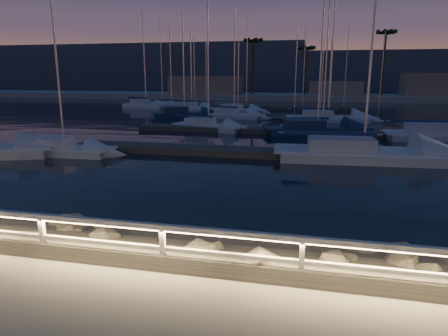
{
  "coord_description": "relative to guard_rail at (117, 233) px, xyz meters",
  "views": [
    {
      "loc": [
        4.09,
        -7.63,
        4.22
      ],
      "look_at": [
        1.48,
        4.0,
        1.42
      ],
      "focal_mm": 32.0,
      "sensor_mm": 36.0,
      "label": 1
    }
  ],
  "objects": [
    {
      "name": "palm_left",
      "position": [
        -7.93,
        72.0,
        9.36
      ],
      "size": [
        3.0,
        3.0,
        11.2
      ],
      "color": "#503D25",
      "rests_on": "ground"
    },
    {
      "name": "sailboat_m",
      "position": [
        -15.81,
        46.54,
        -0.95
      ],
      "size": [
        6.97,
        3.56,
        11.51
      ],
      "rotation": [
        0.0,
        0.0,
        0.25
      ],
      "color": "silver",
      "rests_on": "ground"
    },
    {
      "name": "sailboat_i",
      "position": [
        -19.62,
        46.42,
        -0.9
      ],
      "size": [
        8.22,
        5.07,
        13.68
      ],
      "rotation": [
        0.0,
        0.0,
        -0.39
      ],
      "color": "silver",
      "rests_on": "ground"
    },
    {
      "name": "guard_rail",
      "position": [
        0.0,
        0.0,
        0.0
      ],
      "size": [
        44.11,
        0.12,
        1.06
      ],
      "color": "white",
      "rests_on": "ground"
    },
    {
      "name": "palm_center",
      "position": [
        2.07,
        73.0,
        8.01
      ],
      "size": [
        3.0,
        3.0,
        9.7
      ],
      "color": "#503D25",
      "rests_on": "ground"
    },
    {
      "name": "sailboat_n",
      "position": [
        -12.16,
        44.42,
        -0.94
      ],
      "size": [
        7.76,
        4.8,
        12.86
      ],
      "rotation": [
        0.0,
        0.0,
        -0.39
      ],
      "color": "silver",
      "rests_on": "ground"
    },
    {
      "name": "sailboat_a",
      "position": [
        -10.84,
        13.71,
        -0.97
      ],
      "size": [
        6.31,
        2.01,
        10.73
      ],
      "rotation": [
        0.0,
        0.0,
        0.01
      ],
      "color": "silver",
      "rests_on": "ground"
    },
    {
      "name": "sailboat_k",
      "position": [
        -5.64,
        43.51,
        -0.98
      ],
      "size": [
        7.4,
        4.0,
        12.11
      ],
      "rotation": [
        0.0,
        0.0,
        -0.29
      ],
      "color": "silver",
      "rests_on": "ground"
    },
    {
      "name": "distant_hills",
      "position": [
        -22.06,
        133.69,
        3.96
      ],
      "size": [
        230.0,
        37.5,
        18.0
      ],
      "color": "#374355",
      "rests_on": "ground"
    },
    {
      "name": "sailboat_g",
      "position": [
        4.27,
        26.04,
        -0.93
      ],
      "size": [
        8.98,
        4.89,
        14.7
      ],
      "rotation": [
        0.0,
        0.0,
        0.29
      ],
      "color": "navy",
      "rests_on": "ground"
    },
    {
      "name": "far_shore",
      "position": [
        -0.06,
        74.05,
        -0.48
      ],
      "size": [
        160.0,
        14.0,
        5.2
      ],
      "color": "#A49F94",
      "rests_on": "ground"
    },
    {
      "name": "sailboat_f",
      "position": [
        -5.06,
        26.46,
        -0.97
      ],
      "size": [
        7.01,
        3.65,
        11.51
      ],
      "rotation": [
        0.0,
        0.0,
        -0.26
      ],
      "color": "silver",
      "rests_on": "ground"
    },
    {
      "name": "sailboat_l",
      "position": [
        5.43,
        35.44,
        -0.95
      ],
      "size": [
        8.8,
        2.97,
        14.69
      ],
      "rotation": [
        0.0,
        0.0,
        0.04
      ],
      "color": "silver",
      "rests_on": "ground"
    },
    {
      "name": "sailboat_j",
      "position": [
        -4.8,
        36.74,
        -0.97
      ],
      "size": [
        7.15,
        3.57,
        11.74
      ],
      "rotation": [
        0.0,
        0.0,
        -0.24
      ],
      "color": "silver",
      "rests_on": "ground"
    },
    {
      "name": "sailboat_c",
      "position": [
        4.74,
        27.16,
        -0.98
      ],
      "size": [
        7.38,
        2.88,
        12.21
      ],
      "rotation": [
        0.0,
        0.0,
        0.1
      ],
      "color": "silver",
      "rests_on": "ground"
    },
    {
      "name": "sailboat_h",
      "position": [
        13.78,
        25.14,
        -0.93
      ],
      "size": [
        9.43,
        3.58,
        15.59
      ],
      "rotation": [
        0.0,
        0.0,
        0.09
      ],
      "color": "silver",
      "rests_on": "ground"
    },
    {
      "name": "riprap",
      "position": [
        0.81,
        1.05,
        -0.9
      ],
      "size": [
        33.83,
        2.88,
        1.34
      ],
      "color": "slate",
      "rests_on": "ground"
    },
    {
      "name": "ground",
      "position": [
        0.07,
        0.0,
        -0.77
      ],
      "size": [
        400.0,
        400.0,
        0.0
      ],
      "primitive_type": "plane",
      "color": "#A49F94",
      "rests_on": "ground"
    },
    {
      "name": "floating_docks",
      "position": [
        0.07,
        32.5,
        -1.17
      ],
      "size": [
        22.0,
        36.0,
        0.4
      ],
      "color": "#544E46",
      "rests_on": "ground"
    },
    {
      "name": "sailboat_e",
      "position": [
        -10.54,
        36.22,
        -0.92
      ],
      "size": [
        7.61,
        4.89,
        12.73
      ],
      "rotation": [
        0.0,
        0.0,
        0.42
      ],
      "color": "navy",
      "rests_on": "ground"
    },
    {
      "name": "harbor_water",
      "position": [
        0.07,
        31.22,
        -1.74
      ],
      "size": [
        400.0,
        440.0,
        0.6
      ],
      "color": "black",
      "rests_on": "ground"
    },
    {
      "name": "sailboat_d",
      "position": [
        6.77,
        16.04,
        -0.9
      ],
      "size": [
        10.3,
        3.71,
        17.1
      ],
      "rotation": [
        0.0,
        0.0,
        0.06
      ],
      "color": "silver",
      "rests_on": "ground"
    },
    {
      "name": "palm_right",
      "position": [
        16.07,
        72.0,
        10.26
      ],
      "size": [
        3.0,
        3.0,
        12.2
      ],
      "color": "#503D25",
      "rests_on": "ground"
    }
  ]
}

